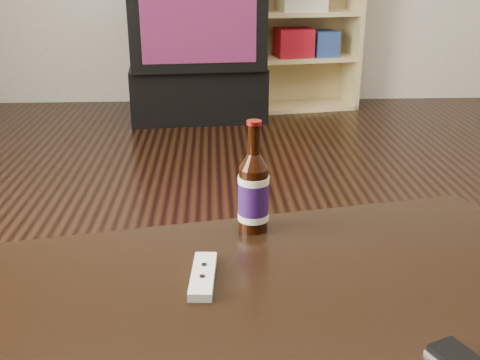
{
  "coord_description": "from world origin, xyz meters",
  "views": [
    {
      "loc": [
        -0.42,
        -1.37,
        1.02
      ],
      "look_at": [
        -0.36,
        -0.22,
        0.57
      ],
      "focal_mm": 42.0,
      "sensor_mm": 36.0,
      "label": 1
    }
  ],
  "objects_px": {
    "tv": "(196,16)",
    "remote": "(203,276)",
    "bookshelf": "(305,9)",
    "coffee_table": "(276,327)",
    "tv_stand": "(198,93)",
    "beer_bottle": "(253,193)"
  },
  "relations": [
    {
      "from": "coffee_table",
      "to": "beer_bottle",
      "type": "height_order",
      "value": "beer_bottle"
    },
    {
      "from": "tv_stand",
      "to": "tv",
      "type": "xyz_separation_m",
      "value": [
        0.0,
        -0.0,
        0.51
      ]
    },
    {
      "from": "coffee_table",
      "to": "beer_bottle",
      "type": "relative_size",
      "value": 5.19
    },
    {
      "from": "tv",
      "to": "beer_bottle",
      "type": "relative_size",
      "value": 3.58
    },
    {
      "from": "beer_bottle",
      "to": "remote",
      "type": "distance_m",
      "value": 0.25
    },
    {
      "from": "remote",
      "to": "coffee_table",
      "type": "bearing_deg",
      "value": -24.71
    },
    {
      "from": "tv",
      "to": "remote",
      "type": "relative_size",
      "value": 5.73
    },
    {
      "from": "tv",
      "to": "beer_bottle",
      "type": "height_order",
      "value": "tv"
    },
    {
      "from": "tv",
      "to": "bookshelf",
      "type": "xyz_separation_m",
      "value": [
        0.77,
        0.31,
        0.02
      ]
    },
    {
      "from": "bookshelf",
      "to": "coffee_table",
      "type": "height_order",
      "value": "bookshelf"
    },
    {
      "from": "coffee_table",
      "to": "remote",
      "type": "distance_m",
      "value": 0.17
    },
    {
      "from": "bookshelf",
      "to": "remote",
      "type": "xyz_separation_m",
      "value": [
        -0.69,
        -3.2,
        -0.25
      ]
    },
    {
      "from": "coffee_table",
      "to": "remote",
      "type": "bearing_deg",
      "value": 151.33
    },
    {
      "from": "tv_stand",
      "to": "bookshelf",
      "type": "bearing_deg",
      "value": 16.32
    },
    {
      "from": "tv_stand",
      "to": "beer_bottle",
      "type": "bearing_deg",
      "value": -91.16
    },
    {
      "from": "remote",
      "to": "beer_bottle",
      "type": "bearing_deg",
      "value": 66.59
    },
    {
      "from": "tv_stand",
      "to": "remote",
      "type": "bearing_deg",
      "value": -93.66
    },
    {
      "from": "tv_stand",
      "to": "tv",
      "type": "bearing_deg",
      "value": -90.0
    },
    {
      "from": "tv_stand",
      "to": "remote",
      "type": "relative_size",
      "value": 5.7
    },
    {
      "from": "bookshelf",
      "to": "coffee_table",
      "type": "relative_size",
      "value": 1.03
    },
    {
      "from": "tv",
      "to": "remote",
      "type": "height_order",
      "value": "tv"
    },
    {
      "from": "bookshelf",
      "to": "coffee_table",
      "type": "distance_m",
      "value": 3.34
    }
  ]
}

